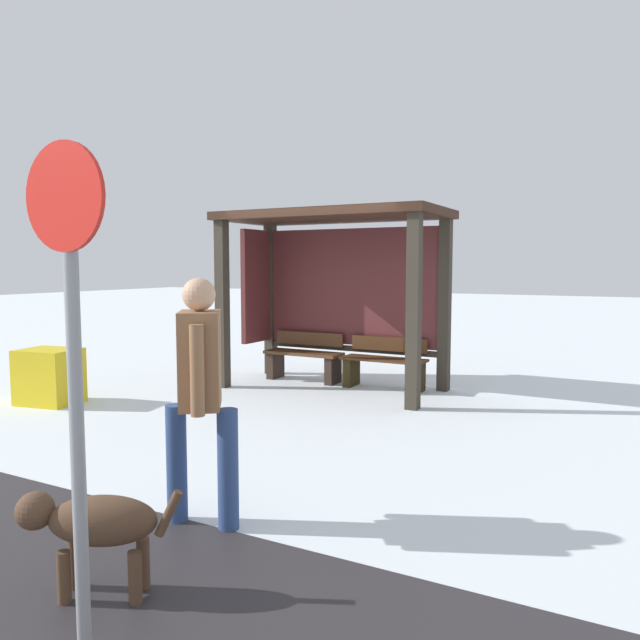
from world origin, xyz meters
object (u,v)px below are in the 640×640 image
object	(u,v)px
bench_center_inside	(384,366)
bus_shelter	(332,260)
bench_left_inside	(304,358)
dog	(93,524)
person_walking	(200,384)
street_sign	(73,351)
grit_bin	(49,376)

from	to	relation	value
bench_center_inside	bus_shelter	bearing A→B (deg)	-168.65
bench_left_inside	dog	distance (m)	6.17
bus_shelter	dog	world-z (taller)	bus_shelter
bench_left_inside	person_walking	bearing A→B (deg)	-67.84
bench_left_inside	street_sign	distance (m)	6.86
bus_shelter	bench_left_inside	bearing A→B (deg)	164.62
bench_center_inside	dog	world-z (taller)	bench_center_inside
bench_left_inside	dog	xyz separation A→B (m)	(2.04, -5.82, 0.06)
dog	bench_left_inside	bearing A→B (deg)	109.34
person_walking	bench_left_inside	bearing A→B (deg)	112.16
bus_shelter	street_sign	bearing A→B (deg)	-72.26
dog	street_sign	xyz separation A→B (m)	(0.47, -0.48, 1.01)
person_walking	grit_bin	xyz separation A→B (m)	(-4.06, 1.95, -0.62)
bench_center_inside	street_sign	world-z (taller)	street_sign
bench_left_inside	grit_bin	world-z (taller)	bench_left_inside
bench_left_inside	grit_bin	bearing A→B (deg)	-125.81
bench_left_inside	dog	size ratio (longest dim) A/B	1.51
person_walking	grit_bin	size ratio (longest dim) A/B	2.39
bench_left_inside	street_sign	xyz separation A→B (m)	(2.51, -6.29, 1.07)
grit_bin	bus_shelter	bearing A→B (deg)	46.14
person_walking	dog	world-z (taller)	person_walking
dog	street_sign	bearing A→B (deg)	-45.31
bench_center_inside	person_walking	bearing A→B (deg)	-82.25
street_sign	person_walking	bearing A→B (deg)	110.41
bus_shelter	dog	xyz separation A→B (m)	(1.49, -5.67, -1.44)
bus_shelter	street_sign	size ratio (longest dim) A/B	1.40
bench_left_inside	bench_center_inside	bearing A→B (deg)	0.12
dog	bus_shelter	bearing A→B (deg)	104.77
person_walking	street_sign	world-z (taller)	street_sign
bus_shelter	bench_left_inside	size ratio (longest dim) A/B	2.60
bus_shelter	grit_bin	distance (m)	4.08
dog	grit_bin	distance (m)	5.06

